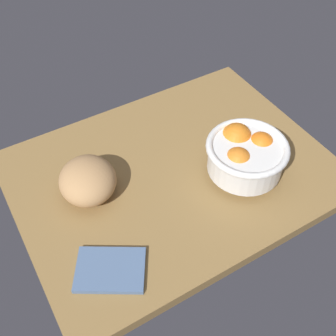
# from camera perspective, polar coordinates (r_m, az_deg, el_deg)

# --- Properties ---
(ground_plane) EXTENTS (0.75, 0.57, 0.03)m
(ground_plane) POSITION_cam_1_polar(r_m,az_deg,el_deg) (1.02, 0.66, -0.87)
(ground_plane) COLOR olive
(fruit_bowl) EXTENTS (0.19, 0.19, 0.11)m
(fruit_bowl) POSITION_cam_1_polar(r_m,az_deg,el_deg) (0.98, 10.51, 1.93)
(fruit_bowl) COLOR white
(fruit_bowl) RESTS_ON ground
(bread_loaf) EXTENTS (0.16, 0.17, 0.08)m
(bread_loaf) POSITION_cam_1_polar(r_m,az_deg,el_deg) (0.95, -10.91, -1.66)
(bread_loaf) COLOR tan
(bread_loaf) RESTS_ON ground
(napkin_folded) EXTENTS (0.17, 0.15, 0.01)m
(napkin_folded) POSITION_cam_1_polar(r_m,az_deg,el_deg) (0.86, -7.89, -13.60)
(napkin_folded) COLOR slate
(napkin_folded) RESTS_ON ground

